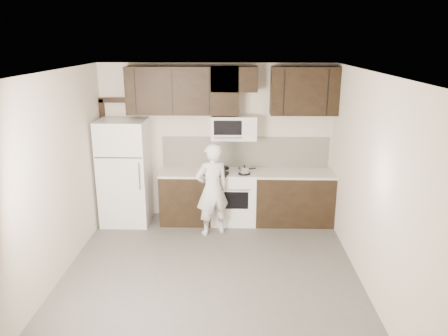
{
  "coord_description": "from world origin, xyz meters",
  "views": [
    {
      "loc": [
        0.32,
        -5.16,
        3.08
      ],
      "look_at": [
        0.16,
        0.9,
        1.28
      ],
      "focal_mm": 35.0,
      "sensor_mm": 36.0,
      "label": 1
    }
  ],
  "objects_px": {
    "microwave": "(234,127)",
    "person": "(212,190)",
    "refrigerator": "(125,172)",
    "stove": "(233,196)"
  },
  "relations": [
    {
      "from": "stove",
      "to": "microwave",
      "type": "relative_size",
      "value": 1.24
    },
    {
      "from": "microwave",
      "to": "person",
      "type": "relative_size",
      "value": 0.5
    },
    {
      "from": "microwave",
      "to": "refrigerator",
      "type": "xyz_separation_m",
      "value": [
        -1.85,
        -0.17,
        -0.75
      ]
    },
    {
      "from": "person",
      "to": "microwave",
      "type": "bearing_deg",
      "value": -142.81
    },
    {
      "from": "refrigerator",
      "to": "stove",
      "type": "bearing_deg",
      "value": 1.51
    },
    {
      "from": "person",
      "to": "refrigerator",
      "type": "bearing_deg",
      "value": -41.44
    },
    {
      "from": "microwave",
      "to": "stove",
      "type": "bearing_deg",
      "value": -89.9
    },
    {
      "from": "refrigerator",
      "to": "person",
      "type": "relative_size",
      "value": 1.18
    },
    {
      "from": "stove",
      "to": "refrigerator",
      "type": "distance_m",
      "value": 1.9
    },
    {
      "from": "microwave",
      "to": "person",
      "type": "height_order",
      "value": "microwave"
    }
  ]
}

